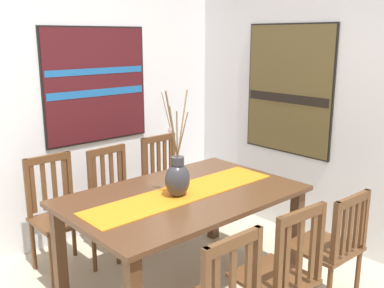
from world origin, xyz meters
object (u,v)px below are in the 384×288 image
dining_table (183,206)px  chair_0 (167,182)px  centerpiece_vase (177,177)px  chair_2 (117,198)px  chair_5 (58,213)px  painting_on_back_wall (96,85)px  chair_1 (280,275)px  painting_on_side_wall (289,90)px  chair_4 (331,246)px

dining_table → chair_0: bearing=58.0°
centerpiece_vase → chair_2: (0.06, 0.91, -0.43)m
dining_table → chair_2: size_ratio=1.86×
chair_0 → chair_5: size_ratio=1.00×
chair_5 → painting_on_back_wall: painting_on_back_wall is taller
painting_on_back_wall → chair_1: bearing=-92.2°
dining_table → painting_on_side_wall: 1.65m
dining_table → centerpiece_vase: 0.26m
chair_5 → chair_4: bearing=-57.1°
centerpiece_vase → chair_1: bearing=-85.4°
centerpiece_vase → painting_on_side_wall: (1.54, 0.20, 0.48)m
dining_table → chair_0: (0.56, 0.89, -0.17)m
dining_table → chair_4: bearing=-56.4°
chair_2 → chair_5: 0.55m
painting_on_back_wall → chair_0: bearing=-42.4°
centerpiece_vase → chair_1: 0.98m
painting_on_back_wall → painting_on_side_wall: bearing=-39.7°
centerpiece_vase → chair_1: size_ratio=0.82×
centerpiece_vase → painting_on_back_wall: size_ratio=0.73×
chair_1 → chair_5: 1.89m
chair_2 → chair_4: size_ratio=1.05×
chair_4 → dining_table: bearing=123.6°
chair_5 → chair_1: bearing=-72.5°
chair_5 → chair_2: bearing=-1.6°
painting_on_back_wall → chair_5: bearing=-147.0°
chair_0 → painting_on_back_wall: bearing=137.6°
centerpiece_vase → painting_on_back_wall: 1.46m
centerpiece_vase → dining_table: bearing=16.8°
chair_0 → chair_1: chair_1 is taller
painting_on_back_wall → painting_on_side_wall: size_ratio=0.87×
chair_2 → painting_on_side_wall: bearing=-25.6°
chair_5 → painting_on_side_wall: size_ratio=0.78×
chair_4 → centerpiece_vase: bearing=127.5°
chair_1 → painting_on_back_wall: 2.42m
dining_table → chair_1: (-0.00, -0.90, -0.18)m
centerpiece_vase → painting_on_back_wall: painting_on_back_wall is taller
chair_2 → chair_0: bearing=0.5°
centerpiece_vase → chair_4: size_ratio=0.88×
dining_table → centerpiece_vase: centerpiece_vase is taller
chair_2 → painting_on_back_wall: (0.10, 0.44, 0.96)m
centerpiece_vase → chair_0: 1.19m
dining_table → chair_5: chair_5 is taller
chair_5 → painting_on_back_wall: 1.23m
chair_0 → painting_on_side_wall: 1.47m
chair_5 → painting_on_side_wall: (2.04, -0.73, 0.90)m
chair_2 → dining_table: bearing=-88.9°
centerpiece_vase → chair_0: bearing=55.4°
chair_4 → painting_on_back_wall: painting_on_back_wall is taller
centerpiece_vase → chair_5: bearing=118.3°
chair_0 → painting_on_side_wall: bearing=-38.3°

